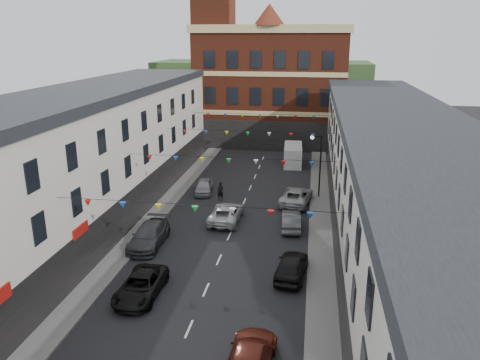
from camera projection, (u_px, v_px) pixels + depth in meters
The scene contains 19 objects.
ground at pixel (219, 260), 32.00m from camera, with size 160.00×160.00×0.00m, color black.
pavement_left at pixel (134, 240), 34.88m from camera, with size 1.80×64.00×0.15m, color #605E5B.
pavement_right at pixel (321, 253), 32.85m from camera, with size 1.80×64.00×0.15m, color #605E5B.
terrace_left at pixel (58, 173), 33.10m from camera, with size 8.40×56.00×10.70m.
terrace_right at pixel (402, 197), 29.77m from camera, with size 8.40×56.00×9.70m.
civic_building at pixel (272, 84), 65.40m from camera, with size 20.60×13.30×18.50m.
clock_tower at pixel (214, 34), 61.72m from camera, with size 5.60×5.60×30.00m.
distant_hill at pixel (262, 88), 89.62m from camera, with size 40.00×14.00×10.00m, color #294A22.
street_lamp at pixel (318, 158), 43.09m from camera, with size 1.10×0.36×6.00m.
car_left_c at pixel (141, 286), 27.37m from camera, with size 2.21×4.80×1.33m, color black.
car_left_d at pixel (149, 235), 34.03m from camera, with size 2.13×5.24×1.52m, color #383B3F.
car_left_e at pixel (204, 186), 45.37m from camera, with size 1.57×3.90×1.33m, color #95979D.
car_right_c at pixel (250, 358), 21.15m from camera, with size 2.05×5.05×1.47m, color #5E1E12.
car_right_d at pixel (292, 266), 29.55m from camera, with size 1.79×4.45×1.52m, color black.
car_right_e at pixel (291, 220), 37.03m from camera, with size 1.46×4.17×1.37m, color #505458.
car_right_f at pixel (296, 196), 42.47m from camera, with size 2.46×5.34×1.48m, color #A3A6A8.
moving_car at pixel (226, 213), 38.48m from camera, with size 2.38×5.15×1.43m, color #B9BBC1.
white_van at pixel (293, 155), 55.28m from camera, with size 2.04×5.29×2.34m, color silver.
pedestrian at pixel (220, 191), 43.27m from camera, with size 0.64×0.42×1.77m, color black.
Camera 1 is at (5.89, -28.38, 14.69)m, focal length 35.00 mm.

